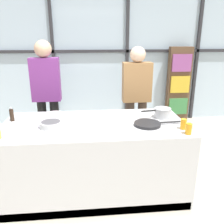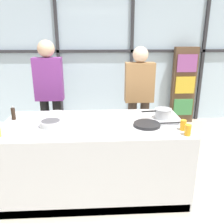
# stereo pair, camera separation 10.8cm
# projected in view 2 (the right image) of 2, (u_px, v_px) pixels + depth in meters

# --- Properties ---
(ground_plane) EXTENTS (18.00, 18.00, 0.00)m
(ground_plane) POSITION_uv_depth(u_px,v_px,m) (96.00, 187.00, 3.04)
(ground_plane) COLOR #BCB29E
(back_window_wall) EXTENTS (6.40, 0.10, 2.80)m
(back_window_wall) POSITION_uv_depth(u_px,v_px,m) (95.00, 58.00, 5.01)
(back_window_wall) COLOR silver
(back_window_wall) RESTS_ON ground_plane
(bookshelf) EXTENTS (0.49, 0.19, 1.63)m
(bookshelf) POSITION_uv_depth(u_px,v_px,m) (184.00, 86.00, 5.12)
(bookshelf) COLOR brown
(bookshelf) RESTS_ON ground_plane
(demo_island) EXTENTS (2.13, 1.01, 0.88)m
(demo_island) POSITION_uv_depth(u_px,v_px,m) (95.00, 157.00, 2.91)
(demo_island) COLOR silver
(demo_island) RESTS_ON ground_plane
(spectator_far_left) EXTENTS (0.43, 0.25, 1.80)m
(spectator_far_left) POSITION_uv_depth(u_px,v_px,m) (49.00, 91.00, 3.66)
(spectator_far_left) COLOR black
(spectator_far_left) RESTS_ON ground_plane
(spectator_center_left) EXTENTS (0.45, 0.24, 1.70)m
(spectator_center_left) POSITION_uv_depth(u_px,v_px,m) (139.00, 94.00, 3.76)
(spectator_center_left) COLOR #47382D
(spectator_center_left) RESTS_ON ground_plane
(frying_pan) EXTENTS (0.55, 0.30, 0.04)m
(frying_pan) POSITION_uv_depth(u_px,v_px,m) (148.00, 124.00, 2.68)
(frying_pan) COLOR #232326
(frying_pan) RESTS_ON demo_island
(saucepan) EXTENTS (0.38, 0.21, 0.12)m
(saucepan) POSITION_uv_depth(u_px,v_px,m) (163.00, 113.00, 2.91)
(saucepan) COLOR silver
(saucepan) RESTS_ON demo_island
(white_plate) EXTENTS (0.23, 0.23, 0.01)m
(white_plate) POSITION_uv_depth(u_px,v_px,m) (56.00, 113.00, 3.10)
(white_plate) COLOR white
(white_plate) RESTS_ON demo_island
(mixing_bowl) EXTENTS (0.26, 0.26, 0.06)m
(mixing_bowl) POSITION_uv_depth(u_px,v_px,m) (51.00, 123.00, 2.67)
(mixing_bowl) COLOR silver
(mixing_bowl) RESTS_ON demo_island
(pepper_grinder) EXTENTS (0.05, 0.05, 0.17)m
(pepper_grinder) POSITION_uv_depth(u_px,v_px,m) (13.00, 113.00, 2.86)
(pepper_grinder) COLOR #332319
(pepper_grinder) RESTS_ON demo_island
(juice_glass_near) EXTENTS (0.06, 0.06, 0.12)m
(juice_glass_near) POSITION_uv_depth(u_px,v_px,m) (188.00, 130.00, 2.42)
(juice_glass_near) COLOR orange
(juice_glass_near) RESTS_ON demo_island
(juice_glass_far) EXTENTS (0.06, 0.06, 0.12)m
(juice_glass_far) POSITION_uv_depth(u_px,v_px,m) (183.00, 125.00, 2.55)
(juice_glass_far) COLOR orange
(juice_glass_far) RESTS_ON demo_island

